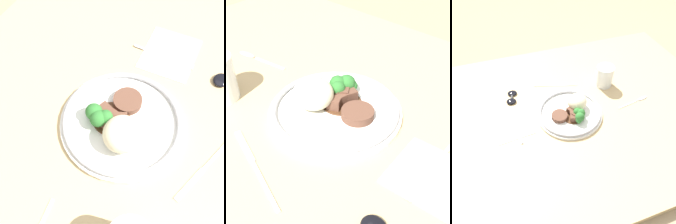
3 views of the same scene
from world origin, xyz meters
TOP-DOWN VIEW (x-y plane):
  - ground_plane at (0.00, 0.00)m, footprint 8.00×8.00m
  - dining_table at (0.00, 0.00)m, footprint 1.44×1.03m
  - napkin at (-0.28, -0.02)m, footprint 0.17×0.15m
  - plate at (-0.01, -0.03)m, footprint 0.29×0.29m
  - fork at (-0.26, -0.01)m, footprint 0.02×0.17m
  - knife at (-0.02, 0.18)m, footprint 0.21×0.07m

SIDE VIEW (x-z plane):
  - ground_plane at x=0.00m, z-range 0.00..0.00m
  - dining_table at x=0.00m, z-range 0.00..0.04m
  - napkin at x=-0.28m, z-range 0.04..0.04m
  - knife at x=-0.02m, z-range 0.04..0.04m
  - fork at x=-0.26m, z-range 0.04..0.04m
  - plate at x=-0.01m, z-range 0.02..0.10m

